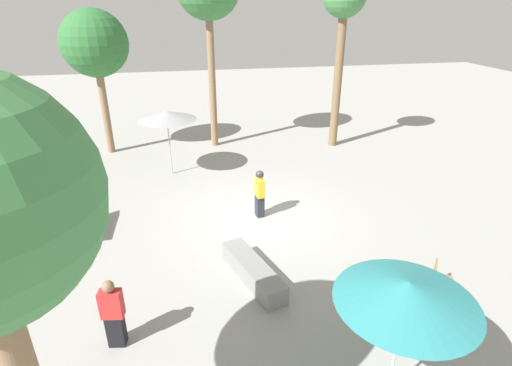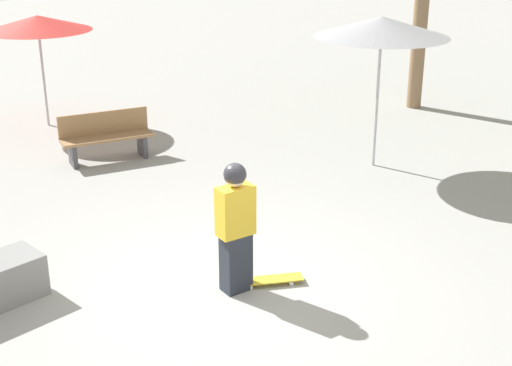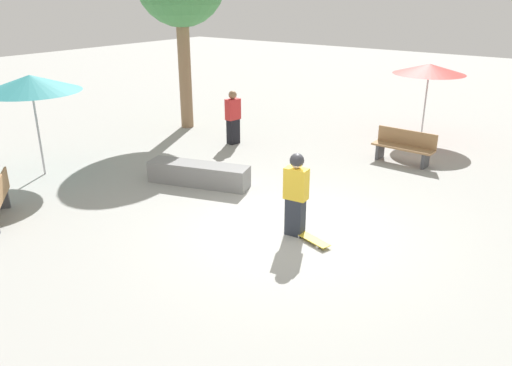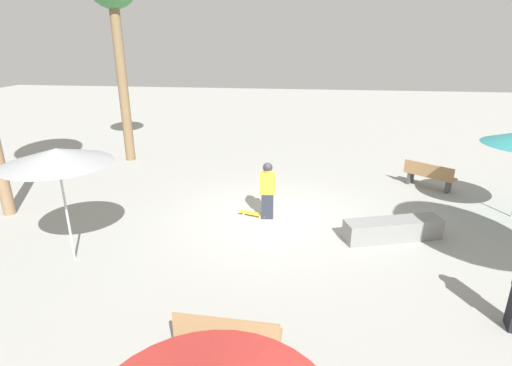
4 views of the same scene
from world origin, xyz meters
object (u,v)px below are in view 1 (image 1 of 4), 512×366
(palm_tree_center_right, at_px, (344,7))
(bench_far, at_px, (439,294))
(palm_tree_right, at_px, (95,45))
(bench_near, at_px, (88,219))
(bystander_watching, at_px, (113,314))
(skater_main, at_px, (260,192))
(concrete_ledge, at_px, (253,272))
(skateboard, at_px, (259,208))
(shade_umbrella_grey, at_px, (167,116))
(shade_umbrella_teal, at_px, (407,292))

(palm_tree_center_right, bearing_deg, bench_far, -9.44)
(palm_tree_center_right, height_order, palm_tree_right, palm_tree_center_right)
(bench_near, relative_size, bench_far, 1.05)
(palm_tree_right, bearing_deg, bystander_watching, 7.56)
(skater_main, relative_size, bench_near, 0.98)
(concrete_ledge, distance_m, bystander_watching, 3.44)
(bystander_watching, bearing_deg, bench_near, -64.96)
(bench_far, xyz_separation_m, palm_tree_right, (-12.20, -8.47, 4.26))
(bench_far, bearing_deg, concrete_ledge, -78.61)
(bench_near, relative_size, bystander_watching, 1.03)
(palm_tree_right, bearing_deg, skater_main, 37.20)
(skater_main, bearing_deg, bystander_watching, 133.72)
(skateboard, distance_m, palm_tree_center_right, 9.59)
(bench_near, bearing_deg, palm_tree_right, -175.98)
(bench_far, relative_size, palm_tree_right, 0.25)
(skateboard, height_order, bench_far, bench_far)
(shade_umbrella_grey, bearing_deg, palm_tree_right, -139.26)
(bench_near, xyz_separation_m, palm_tree_right, (-7.15, -0.26, 4.26))
(concrete_ledge, distance_m, palm_tree_center_right, 12.36)
(palm_tree_center_right, bearing_deg, bench_near, -58.93)
(concrete_ledge, relative_size, shade_umbrella_grey, 0.96)
(skater_main, bearing_deg, skateboard, -17.02)
(shade_umbrella_grey, relative_size, shade_umbrella_teal, 1.05)
(skater_main, bearing_deg, concrete_ledge, 159.28)
(skateboard, height_order, palm_tree_right, palm_tree_right)
(palm_tree_center_right, height_order, bystander_watching, palm_tree_center_right)
(shade_umbrella_grey, relative_size, bystander_watching, 1.63)
(skater_main, distance_m, palm_tree_right, 9.81)
(skateboard, bearing_deg, skater_main, -174.29)
(bystander_watching, bearing_deg, concrete_ledge, -145.27)
(palm_tree_right, bearing_deg, palm_tree_center_right, 84.01)
(bench_near, bearing_deg, bystander_watching, 17.60)
(concrete_ledge, bearing_deg, skateboard, 165.92)
(bench_far, bearing_deg, skater_main, -112.04)
(bench_near, distance_m, palm_tree_center_right, 13.05)
(bench_near, distance_m, shade_umbrella_grey, 5.08)
(bench_far, relative_size, shade_umbrella_teal, 0.64)
(shade_umbrella_grey, bearing_deg, shade_umbrella_teal, 18.93)
(shade_umbrella_grey, bearing_deg, concrete_ledge, 14.94)
(bench_far, relative_size, palm_tree_center_right, 0.21)
(skater_main, height_order, palm_tree_right, palm_tree_right)
(bench_near, height_order, shade_umbrella_grey, shade_umbrella_grey)
(shade_umbrella_teal, bearing_deg, shade_umbrella_grey, -161.07)
(bench_far, xyz_separation_m, bystander_watching, (-0.38, -6.90, 0.36))
(skater_main, relative_size, concrete_ledge, 0.64)
(skateboard, xyz_separation_m, bystander_watching, (5.04, -3.97, 0.72))
(bench_near, distance_m, bench_far, 9.64)
(shade_umbrella_teal, height_order, palm_tree_center_right, palm_tree_center_right)
(bench_near, xyz_separation_m, shade_umbrella_teal, (6.76, 6.14, 1.81))
(skater_main, height_order, shade_umbrella_teal, shade_umbrella_teal)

